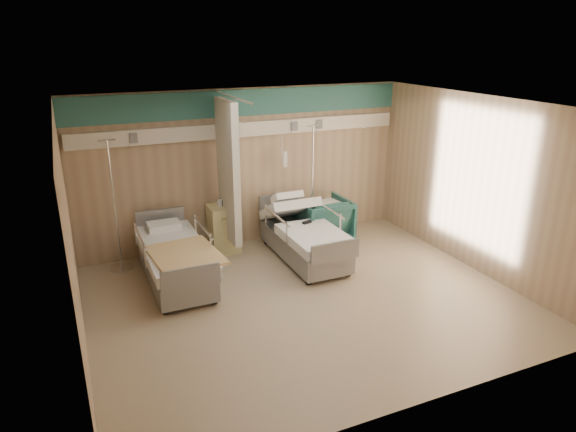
% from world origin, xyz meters
% --- Properties ---
extents(ground, '(6.00, 5.00, 0.00)m').
position_xyz_m(ground, '(0.00, 0.00, 0.00)').
color(ground, '#9E866D').
rests_on(ground, ground).
extents(room_walls, '(6.04, 5.04, 2.82)m').
position_xyz_m(room_walls, '(-0.03, 0.25, 1.86)').
color(room_walls, tan).
rests_on(room_walls, ground).
extents(bed_right, '(1.00, 2.16, 0.63)m').
position_xyz_m(bed_right, '(0.60, 1.30, 0.32)').
color(bed_right, white).
rests_on(bed_right, ground).
extents(bed_left, '(1.00, 2.16, 0.63)m').
position_xyz_m(bed_left, '(-1.60, 1.30, 0.32)').
color(bed_left, white).
rests_on(bed_left, ground).
extents(bedside_cabinet, '(0.50, 0.48, 0.85)m').
position_xyz_m(bedside_cabinet, '(-0.55, 2.20, 0.42)').
color(bedside_cabinet, '#D2C783').
rests_on(bedside_cabinet, ground).
extents(visitor_armchair, '(0.92, 0.94, 0.85)m').
position_xyz_m(visitor_armchair, '(1.25, 1.88, 0.42)').
color(visitor_armchair, '#21534E').
rests_on(visitor_armchair, ground).
extents(waffle_blanket, '(0.73, 0.67, 0.07)m').
position_xyz_m(waffle_blanket, '(1.28, 1.84, 0.88)').
color(waffle_blanket, silver).
rests_on(waffle_blanket, visitor_armchair).
extents(iv_stand_right, '(0.39, 0.39, 2.17)m').
position_xyz_m(iv_stand_right, '(1.10, 2.04, 0.44)').
color(iv_stand_right, silver).
rests_on(iv_stand_right, ground).
extents(iv_stand_left, '(0.39, 0.39, 2.16)m').
position_xyz_m(iv_stand_left, '(-2.32, 2.18, 0.44)').
color(iv_stand_left, silver).
rests_on(iv_stand_left, ground).
extents(call_remote, '(0.17, 0.11, 0.04)m').
position_xyz_m(call_remote, '(0.67, 1.36, 0.65)').
color(call_remote, black).
rests_on(call_remote, bed_right).
extents(tan_blanket, '(1.02, 1.23, 0.04)m').
position_xyz_m(tan_blanket, '(-1.53, 0.84, 0.65)').
color(tan_blanket, tan).
rests_on(tan_blanket, bed_left).
extents(toiletry_bag, '(0.23, 0.17, 0.11)m').
position_xyz_m(toiletry_bag, '(-0.48, 2.24, 0.91)').
color(toiletry_bag, black).
rests_on(toiletry_bag, bedside_cabinet).
extents(white_cup, '(0.09, 0.09, 0.12)m').
position_xyz_m(white_cup, '(-0.60, 2.20, 0.91)').
color(white_cup, white).
rests_on(white_cup, bedside_cabinet).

